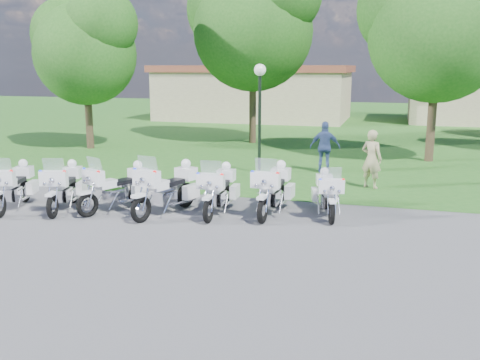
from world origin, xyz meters
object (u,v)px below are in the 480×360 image
(motorcycle_2, at_px, (117,187))
(bystander_c, at_px, (325,147))
(motorcycle_5, at_px, (274,189))
(motorcycle_0, at_px, (14,186))
(motorcycle_1, at_px, (64,186))
(bystander_a, at_px, (372,159))
(lamp_post, at_px, (260,91))
(motorcycle_3, at_px, (168,188))
(motorcycle_4, at_px, (219,189))
(motorcycle_6, at_px, (327,193))

(motorcycle_2, xyz_separation_m, bystander_c, (4.89, 7.15, 0.30))
(motorcycle_5, distance_m, bystander_c, 6.31)
(motorcycle_0, height_order, bystander_c, bystander_c)
(motorcycle_0, distance_m, motorcycle_1, 1.47)
(bystander_a, bearing_deg, lamp_post, 6.04)
(motorcycle_3, height_order, motorcycle_4, motorcycle_3)
(motorcycle_3, bearing_deg, motorcycle_1, 24.21)
(motorcycle_1, relative_size, motorcycle_3, 0.93)
(motorcycle_5, distance_m, bystander_a, 4.70)
(motorcycle_3, relative_size, motorcycle_4, 1.04)
(motorcycle_6, distance_m, bystander_c, 6.10)
(motorcycle_1, xyz_separation_m, motorcycle_6, (7.24, 1.46, -0.06))
(bystander_a, bearing_deg, motorcycle_0, 54.48)
(motorcycle_0, bearing_deg, motorcycle_2, 177.10)
(motorcycle_2, height_order, bystander_c, bystander_c)
(motorcycle_1, height_order, bystander_c, bystander_c)
(lamp_post, bearing_deg, motorcycle_5, -71.79)
(motorcycle_6, xyz_separation_m, bystander_c, (-0.86, 6.03, 0.37))
(motorcycle_1, xyz_separation_m, motorcycle_2, (1.49, 0.33, 0.01))
(motorcycle_5, distance_m, lamp_post, 6.19)
(motorcycle_5, bearing_deg, motorcycle_4, 17.75)
(motorcycle_3, bearing_deg, motorcycle_6, -148.81)
(lamp_post, bearing_deg, motorcycle_1, -121.21)
(motorcycle_2, bearing_deg, motorcycle_1, 36.57)
(motorcycle_5, bearing_deg, motorcycle_6, -167.21)
(motorcycle_3, height_order, bystander_c, bystander_c)
(motorcycle_6, relative_size, bystander_a, 1.09)
(motorcycle_0, bearing_deg, motorcycle_6, 175.86)
(motorcycle_4, distance_m, lamp_post, 6.30)
(motorcycle_3, relative_size, motorcycle_5, 1.00)
(lamp_post, distance_m, bystander_c, 3.29)
(motorcycle_3, relative_size, lamp_post, 0.61)
(motorcycle_0, height_order, motorcycle_6, motorcycle_0)
(motorcycle_2, xyz_separation_m, motorcycle_4, (2.86, 0.48, -0.00))
(motorcycle_6, bearing_deg, motorcycle_4, -2.37)
(motorcycle_1, bearing_deg, motorcycle_4, 175.81)
(motorcycle_0, relative_size, bystander_c, 1.18)
(motorcycle_6, bearing_deg, motorcycle_5, -4.89)
(motorcycle_4, xyz_separation_m, bystander_c, (2.03, 6.67, 0.31))
(lamp_post, xyz_separation_m, bystander_a, (4.20, -1.40, -2.12))
(motorcycle_2, relative_size, motorcycle_4, 0.94)
(motorcycle_5, bearing_deg, motorcycle_1, 14.53)
(motorcycle_5, distance_m, motorcycle_6, 1.46)
(motorcycle_2, bearing_deg, bystander_a, -120.07)
(motorcycle_6, height_order, bystander_c, bystander_c)
(motorcycle_6, height_order, lamp_post, lamp_post)
(motorcycle_1, bearing_deg, bystander_a, -162.39)
(motorcycle_4, relative_size, bystander_a, 1.22)
(motorcycle_0, relative_size, motorcycle_1, 0.99)
(motorcycle_1, relative_size, motorcycle_5, 0.94)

